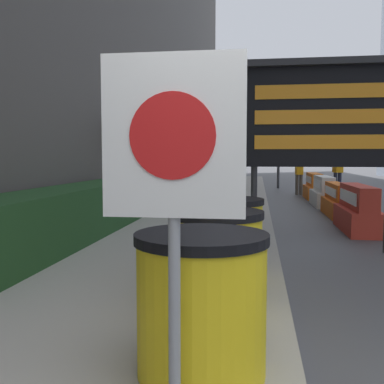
# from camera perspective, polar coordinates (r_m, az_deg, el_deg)

# --- Properties ---
(hedge_strip) EXTENTS (0.90, 6.28, 0.83)m
(hedge_strip) POSITION_cam_1_polar(r_m,az_deg,el_deg) (7.15, -15.60, -2.81)
(hedge_strip) COLOR #1E421E
(hedge_strip) RESTS_ON sidewalk_left
(bare_tree) EXTENTS (1.73, 1.83, 2.81)m
(bare_tree) POSITION_cam_1_polar(r_m,az_deg,el_deg) (10.76, -6.81, 4.74)
(bare_tree) COLOR #4C3D2D
(bare_tree) RESTS_ON sidewalk_left
(barrel_drum_foreground) EXTENTS (0.80, 0.80, 0.86)m
(barrel_drum_foreground) POSITION_cam_1_polar(r_m,az_deg,el_deg) (2.77, 1.19, -13.93)
(barrel_drum_foreground) COLOR yellow
(barrel_drum_foreground) RESTS_ON sidewalk_left
(barrel_drum_middle) EXTENTS (0.80, 0.80, 0.86)m
(barrel_drum_middle) POSITION_cam_1_polar(r_m,az_deg,el_deg) (3.84, 3.01, -8.71)
(barrel_drum_middle) COLOR yellow
(barrel_drum_middle) RESTS_ON sidewalk_left
(barrel_drum_back) EXTENTS (0.80, 0.80, 0.86)m
(barrel_drum_back) POSITION_cam_1_polar(r_m,az_deg,el_deg) (4.92, 4.38, -5.77)
(barrel_drum_back) COLOR yellow
(barrel_drum_back) RESTS_ON sidewalk_left
(warning_sign) EXTENTS (0.69, 0.08, 1.79)m
(warning_sign) POSITION_cam_1_polar(r_m,az_deg,el_deg) (2.13, -2.39, 3.62)
(warning_sign) COLOR gray
(warning_sign) RESTS_ON sidewalk_left
(message_board) EXTENTS (2.63, 0.36, 2.91)m
(message_board) POSITION_cam_1_polar(r_m,az_deg,el_deg) (7.18, 16.11, 9.36)
(message_board) COLOR #28282B
(message_board) RESTS_ON ground_plane
(jersey_barrier_red_striped) EXTENTS (0.61, 1.93, 0.91)m
(jersey_barrier_red_striped) POSITION_cam_1_polar(r_m,az_deg,el_deg) (9.37, 20.29, -2.28)
(jersey_barrier_red_striped) COLOR red
(jersey_barrier_red_striped) RESTS_ON ground_plane
(jersey_barrier_orange_far) EXTENTS (0.52, 2.00, 0.81)m
(jersey_barrier_orange_far) POSITION_cam_1_polar(r_m,az_deg,el_deg) (11.64, 17.93, -1.16)
(jersey_barrier_orange_far) COLOR orange
(jersey_barrier_orange_far) RESTS_ON ground_plane
(jersey_barrier_white) EXTENTS (0.62, 1.89, 0.88)m
(jersey_barrier_white) POSITION_cam_1_polar(r_m,az_deg,el_deg) (13.89, 16.37, -0.10)
(jersey_barrier_white) COLOR silver
(jersey_barrier_white) RESTS_ON ground_plane
(jersey_barrier_orange_near) EXTENTS (0.60, 1.81, 0.89)m
(jersey_barrier_orange_near) POSITION_cam_1_polar(r_m,az_deg,el_deg) (16.17, 15.24, 0.57)
(jersey_barrier_orange_near) COLOR orange
(jersey_barrier_orange_near) RESTS_ON ground_plane
(traffic_cone_near) EXTENTS (0.38, 0.38, 0.67)m
(traffic_cone_near) POSITION_cam_1_polar(r_m,az_deg,el_deg) (18.22, 15.67, 0.79)
(traffic_cone_near) COLOR black
(traffic_cone_near) RESTS_ON ground_plane
(traffic_light_near_curb) EXTENTS (0.28, 0.45, 3.86)m
(traffic_light_near_curb) POSITION_cam_1_polar(r_m,az_deg,el_deg) (20.97, 11.00, 8.12)
(traffic_light_near_curb) COLOR #2D2D30
(traffic_light_near_curb) RESTS_ON ground_plane
(pedestrian_worker) EXTENTS (0.28, 0.44, 1.61)m
(pedestrian_worker) POSITION_cam_1_polar(r_m,az_deg,el_deg) (17.55, 13.45, 2.73)
(pedestrian_worker) COLOR #514C42
(pedestrian_worker) RESTS_ON ground_plane
(pedestrian_passerby) EXTENTS (0.35, 0.50, 1.76)m
(pedestrian_passerby) POSITION_cam_1_polar(r_m,az_deg,el_deg) (18.21, 18.02, 2.97)
(pedestrian_passerby) COLOR #23283D
(pedestrian_passerby) RESTS_ON ground_plane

